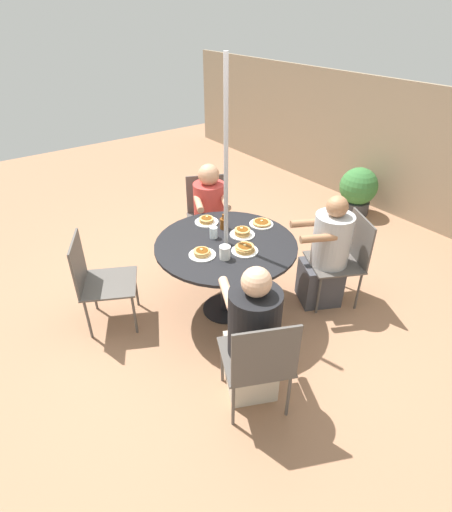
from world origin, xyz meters
The scene contains 20 objects.
ground_plane centered at (0.00, 0.00, 0.00)m, with size 12.00×12.00×0.00m, color #9E7051.
back_fence centered at (0.00, 3.17, 0.87)m, with size 10.00×0.06×1.75m, color gray.
patio_table centered at (0.00, 0.00, 0.65)m, with size 1.27×1.27×0.76m.
umbrella_pole centered at (0.00, 0.00, 1.14)m, with size 0.04×0.04×2.29m, color #ADADB2.
patio_chair_north centered at (-0.54, -1.02, 0.51)m, with size 0.64×0.64×0.90m.
patio_chair_east centered at (1.04, -0.49, 0.51)m, with size 0.63×0.63×0.90m.
diner_east centered at (0.88, -0.42, 0.52)m, with size 0.61×0.54×1.15m.
patio_chair_south centered at (0.53, 1.03, 0.51)m, with size 0.64×0.64×0.90m.
diner_south centered at (0.44, 0.86, 0.52)m, with size 0.54×0.60×1.14m.
patio_chair_west centered at (-1.04, 0.51, 0.51)m, with size 0.63×0.63×0.90m.
diner_west centered at (-0.87, 0.43, 0.52)m, with size 0.59×0.52×1.13m.
pancake_plate_a centered at (0.04, -0.28, 0.78)m, with size 0.23×0.23×0.06m.
pancake_plate_b centered at (-0.03, 0.21, 0.78)m, with size 0.23×0.23×0.07m.
pancake_plate_c centered at (-0.43, 0.08, 0.78)m, with size 0.23×0.23×0.06m.
pancake_plate_d centered at (-0.08, 0.48, 0.77)m, with size 0.23×0.23×0.04m.
pancake_plate_e centered at (0.21, 0.05, 0.78)m, with size 0.23×0.23×0.07m.
syrup_bottle centered at (-0.23, 0.14, 0.82)m, with size 0.10×0.07×0.15m.
coffee_cup centered at (0.19, -0.15, 0.82)m, with size 0.09×0.09×0.11m.
drinking_glass_a centered at (-0.15, -0.03, 0.81)m, with size 0.07×0.07×0.10m, color silver.
potted_shrub centered at (-0.61, 2.75, 0.35)m, with size 0.52×0.52×0.66m.
Camera 1 is at (2.44, -1.81, 2.57)m, focal length 28.00 mm.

